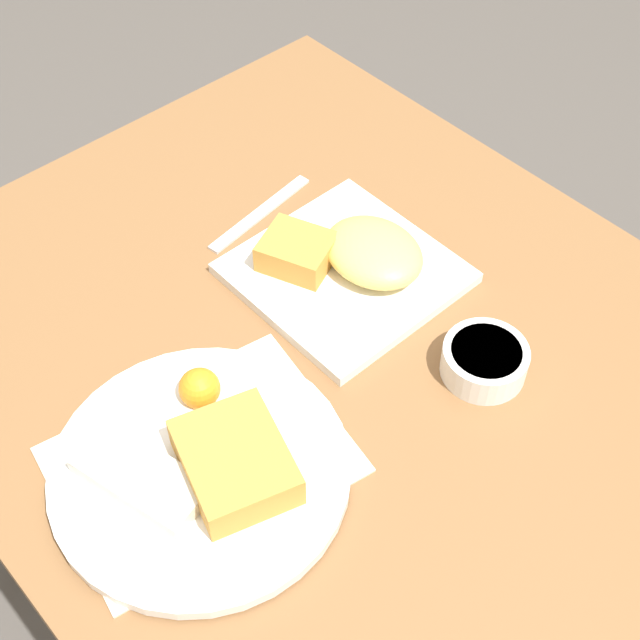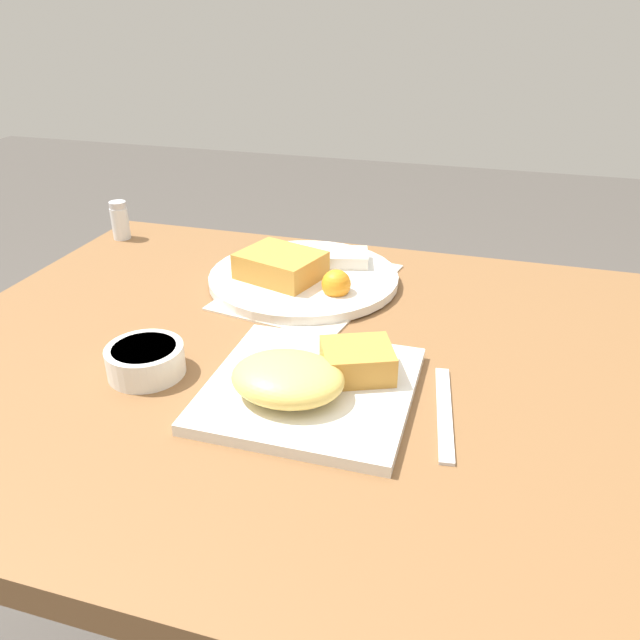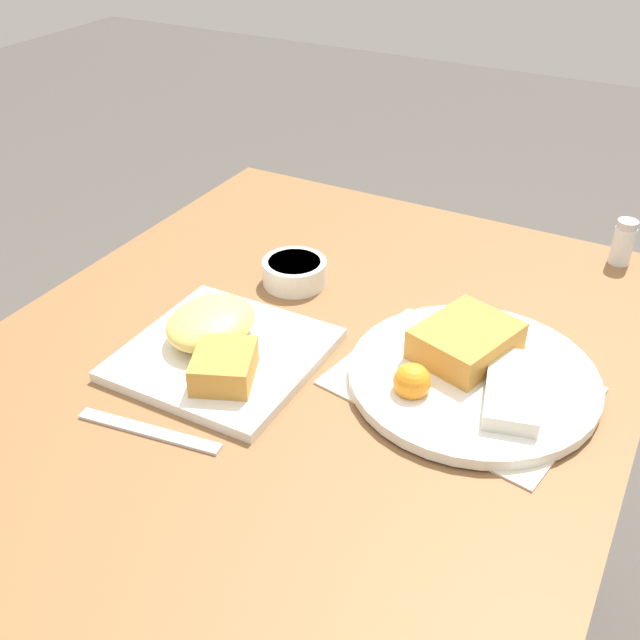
{
  "view_description": "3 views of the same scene",
  "coord_description": "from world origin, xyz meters",
  "px_view_note": "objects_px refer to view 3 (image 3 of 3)",
  "views": [
    {
      "loc": [
        -0.46,
        0.43,
        1.49
      ],
      "look_at": [
        0.01,
        0.0,
        0.75
      ],
      "focal_mm": 50.0,
      "sensor_mm": 36.0,
      "label": 1
    },
    {
      "loc": [
        0.24,
        -0.66,
        1.13
      ],
      "look_at": [
        0.04,
        0.03,
        0.75
      ],
      "focal_mm": 35.0,
      "sensor_mm": 36.0,
      "label": 2
    },
    {
      "loc": [
        0.67,
        0.38,
        1.28
      ],
      "look_at": [
        0.0,
        0.02,
        0.77
      ],
      "focal_mm": 42.0,
      "sensor_mm": 36.0,
      "label": 3
    }
  ],
  "objects_px": {
    "plate_oval_far": "(472,369)",
    "plate_square_near": "(219,343)",
    "salt_shaker": "(622,245)",
    "butter_knife": "(149,431)",
    "sauce_ramekin": "(295,271)"
  },
  "relations": [
    {
      "from": "plate_square_near",
      "to": "salt_shaker",
      "type": "xyz_separation_m",
      "value": [
        -0.49,
        0.4,
        0.01
      ]
    },
    {
      "from": "sauce_ramekin",
      "to": "salt_shaker",
      "type": "height_order",
      "value": "salt_shaker"
    },
    {
      "from": "plate_oval_far",
      "to": "butter_knife",
      "type": "bearing_deg",
      "value": -47.92
    },
    {
      "from": "plate_oval_far",
      "to": "butter_knife",
      "type": "xyz_separation_m",
      "value": [
        0.26,
        -0.29,
        -0.02
      ]
    },
    {
      "from": "plate_oval_far",
      "to": "salt_shaker",
      "type": "height_order",
      "value": "salt_shaker"
    },
    {
      "from": "plate_oval_far",
      "to": "salt_shaker",
      "type": "distance_m",
      "value": 0.4
    },
    {
      "from": "plate_oval_far",
      "to": "butter_knife",
      "type": "relative_size",
      "value": 1.71
    },
    {
      "from": "sauce_ramekin",
      "to": "butter_knife",
      "type": "height_order",
      "value": "sauce_ramekin"
    },
    {
      "from": "butter_knife",
      "to": "sauce_ramekin",
      "type": "bearing_deg",
      "value": 84.99
    },
    {
      "from": "butter_knife",
      "to": "plate_square_near",
      "type": "bearing_deg",
      "value": 86.05
    },
    {
      "from": "sauce_ramekin",
      "to": "butter_knife",
      "type": "relative_size",
      "value": 0.53
    },
    {
      "from": "plate_oval_far",
      "to": "plate_square_near",
      "type": "bearing_deg",
      "value": -70.7
    },
    {
      "from": "plate_square_near",
      "to": "sauce_ramekin",
      "type": "bearing_deg",
      "value": -177.71
    },
    {
      "from": "plate_oval_far",
      "to": "sauce_ramekin",
      "type": "bearing_deg",
      "value": -108.23
    },
    {
      "from": "plate_square_near",
      "to": "plate_oval_far",
      "type": "xyz_separation_m",
      "value": [
        -0.1,
        0.3,
        -0.0
      ]
    }
  ]
}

